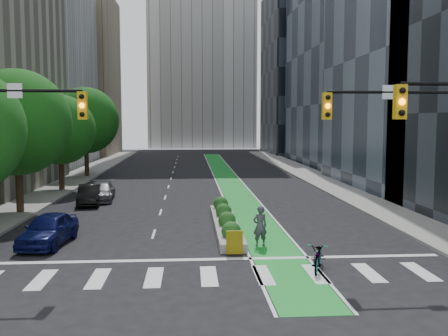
{
  "coord_description": "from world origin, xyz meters",
  "views": [
    {
      "loc": [
        -0.68,
        -18.81,
        5.69
      ],
      "look_at": [
        1.28,
        9.31,
        3.0
      ],
      "focal_mm": 40.0,
      "sensor_mm": 36.0,
      "label": 1
    }
  ],
  "objects": [
    {
      "name": "sidewalk_left",
      "position": [
        -11.8,
        25.0,
        0.07
      ],
      "size": [
        3.6,
        90.0,
        0.15
      ],
      "primitive_type": "cube",
      "color": "gray",
      "rests_on": "ground"
    },
    {
      "name": "building_dark_end",
      "position": [
        20.0,
        68.0,
        14.0
      ],
      "size": [
        14.0,
        18.0,
        28.0
      ],
      "primitive_type": "cube",
      "color": "black",
      "rests_on": "ground"
    },
    {
      "name": "building_glass_far",
      "position": [
        21.0,
        45.0,
        21.0
      ],
      "size": [
        14.0,
        24.0,
        42.0
      ],
      "primitive_type": "cube",
      "color": "#19212D",
      "rests_on": "ground"
    },
    {
      "name": "tree_midfar",
      "position": [
        -11.0,
        22.0,
        4.95
      ],
      "size": [
        5.6,
        5.6,
        7.76
      ],
      "color": "black",
      "rests_on": "ground"
    },
    {
      "name": "signal_right",
      "position": [
        8.67,
        0.47,
        4.8
      ],
      "size": [
        5.82,
        0.51,
        7.2
      ],
      "color": "black",
      "rests_on": "ground"
    },
    {
      "name": "tree_mid",
      "position": [
        -11.0,
        12.0,
        5.57
      ],
      "size": [
        6.4,
        6.4,
        8.78
      ],
      "color": "black",
      "rests_on": "ground"
    },
    {
      "name": "sidewalk_right",
      "position": [
        11.8,
        25.0,
        0.07
      ],
      "size": [
        3.6,
        90.0,
        0.15
      ],
      "primitive_type": "cube",
      "color": "gray",
      "rests_on": "ground"
    },
    {
      "name": "building_tan_far",
      "position": [
        -20.0,
        66.0,
        13.0
      ],
      "size": [
        14.0,
        16.0,
        26.0
      ],
      "primitive_type": "cube",
      "color": "tan",
      "rests_on": "ground"
    },
    {
      "name": "parked_car_left_mid",
      "position": [
        -7.45,
        15.18,
        0.67
      ],
      "size": [
        1.9,
        4.22,
        1.34
      ],
      "primitive_type": "imported",
      "rotation": [
        0.0,
        0.0,
        0.12
      ],
      "color": "black",
      "rests_on": "ground"
    },
    {
      "name": "tree_far",
      "position": [
        -11.0,
        32.0,
        5.69
      ],
      "size": [
        6.6,
        6.6,
        9.0
      ],
      "color": "black",
      "rests_on": "ground"
    },
    {
      "name": "ground",
      "position": [
        0.0,
        0.0,
        0.0
      ],
      "size": [
        160.0,
        160.0,
        0.0
      ],
      "primitive_type": "plane",
      "color": "black",
      "rests_on": "ground"
    },
    {
      "name": "median_planter",
      "position": [
        1.2,
        7.04,
        0.37
      ],
      "size": [
        1.2,
        10.26,
        1.1
      ],
      "color": "gray",
      "rests_on": "ground"
    },
    {
      "name": "bike_lane_paint",
      "position": [
        3.0,
        30.0,
        0.01
      ],
      "size": [
        2.2,
        70.0,
        0.01
      ],
      "primitive_type": "cube",
      "color": "green",
      "rests_on": "ground"
    },
    {
      "name": "bicycle",
      "position": [
        4.2,
        -0.54,
        0.56
      ],
      "size": [
        1.41,
        2.25,
        1.11
      ],
      "primitive_type": "imported",
      "rotation": [
        0.0,
        0.0,
        -0.34
      ],
      "color": "gray",
      "rests_on": "ground"
    },
    {
      "name": "cyclist",
      "position": [
        2.48,
        3.21,
        0.93
      ],
      "size": [
        0.76,
        0.59,
        1.85
      ],
      "primitive_type": "imported",
      "rotation": [
        0.0,
        0.0,
        3.39
      ],
      "color": "#3D3944",
      "rests_on": "ground"
    },
    {
      "name": "parked_car_left_far",
      "position": [
        -7.0,
        16.92,
        0.65
      ],
      "size": [
        2.15,
        4.59,
        1.29
      ],
      "primitive_type": "imported",
      "rotation": [
        0.0,
        0.0,
        0.08
      ],
      "color": "#4F5254",
      "rests_on": "ground"
    },
    {
      "name": "parked_car_left_near",
      "position": [
        -7.14,
        4.1,
        0.73
      ],
      "size": [
        2.16,
        4.47,
        1.47
      ],
      "primitive_type": "imported",
      "rotation": [
        0.0,
        0.0,
        -0.1
      ],
      "color": "#0B1045",
      "rests_on": "ground"
    }
  ]
}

